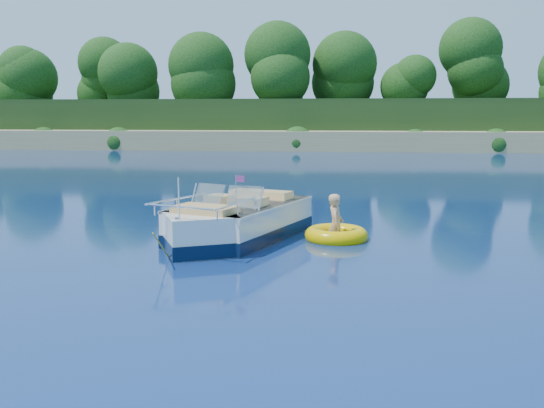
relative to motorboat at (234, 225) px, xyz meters
name	(u,v)px	position (x,y,z in m)	size (l,w,h in m)	color
ground	(159,258)	(-1.15, -1.76, -0.35)	(160.00, 160.00, 0.00)	#091640
shoreline	(315,129)	(-1.15, 62.01, 0.63)	(170.00, 59.00, 6.00)	#8F7D53
treeline	(303,81)	(-1.11, 39.26, 5.20)	(150.00, 7.12, 8.19)	black
motorboat	(234,225)	(0.00, 0.00, 0.00)	(3.03, 5.19, 1.80)	white
tow_tube	(336,235)	(2.24, 0.37, -0.25)	(1.55, 1.55, 0.37)	#F0BD00
boy	(335,239)	(2.22, 0.40, -0.35)	(0.53, 0.35, 1.45)	tan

